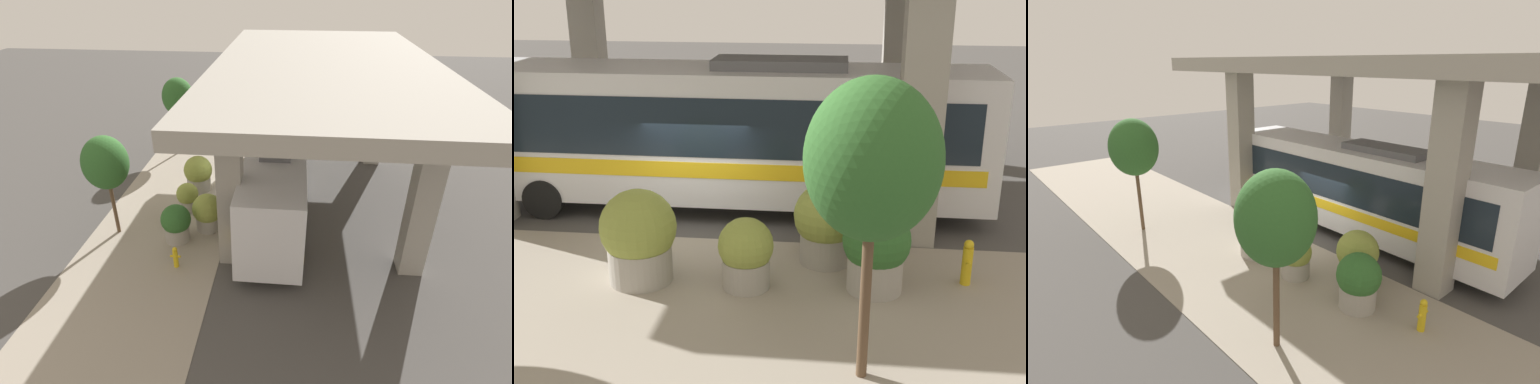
% 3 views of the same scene
% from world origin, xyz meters
% --- Properties ---
extents(ground_plane, '(80.00, 80.00, 0.00)m').
position_xyz_m(ground_plane, '(0.00, 0.00, 0.00)').
color(ground_plane, '#474442').
rests_on(ground_plane, ground).
extents(sidewalk_strip, '(6.00, 40.00, 0.02)m').
position_xyz_m(sidewalk_strip, '(-3.00, 0.00, 0.01)').
color(sidewalk_strip, gray).
rests_on(sidewalk_strip, ground).
extents(bus, '(2.64, 12.76, 3.85)m').
position_xyz_m(bus, '(2.06, -0.58, 2.08)').
color(bus, silver).
rests_on(bus, ground).
extents(fire_hydrant, '(0.41, 0.20, 0.95)m').
position_xyz_m(fire_hydrant, '(-1.63, -5.86, 0.48)').
color(fire_hydrant, gold).
rests_on(fire_hydrant, ground).
extents(planter_front, '(1.49, 1.49, 1.89)m').
position_xyz_m(planter_front, '(-2.14, 0.50, 0.95)').
color(planter_front, '#9E998E').
rests_on(planter_front, ground).
extents(planter_middle, '(1.07, 1.07, 1.43)m').
position_xyz_m(planter_middle, '(-2.20, -1.61, 0.72)').
color(planter_middle, '#9E998E').
rests_on(planter_middle, ground).
extents(planter_back, '(1.29, 1.29, 1.70)m').
position_xyz_m(planter_back, '(-2.06, -4.07, 0.87)').
color(planter_back, '#9E998E').
rests_on(planter_back, ground).
extents(planter_extra, '(1.36, 1.36, 1.74)m').
position_xyz_m(planter_extra, '(-0.90, -3.10, 0.89)').
color(planter_extra, '#9E998E').
rests_on(planter_extra, ground).
extents(street_tree_far, '(1.90, 1.90, 4.58)m').
position_xyz_m(street_tree_far, '(-4.86, -3.76, 3.42)').
color(street_tree_far, brown).
rests_on(street_tree_far, ground).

